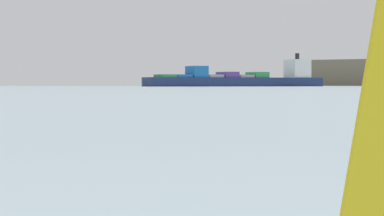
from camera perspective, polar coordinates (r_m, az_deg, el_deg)
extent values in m
cube|color=navy|center=(765.86, 3.00, 1.83)|extent=(144.88, 138.97, 8.24)
cube|color=silver|center=(796.22, 7.34, 2.74)|extent=(29.10, 29.33, 17.52)
cylinder|color=black|center=(796.52, 7.34, 3.58)|extent=(4.00, 4.00, 6.00)
cube|color=#2D8C47|center=(776.06, 4.57, 2.32)|extent=(26.28, 26.67, 5.20)
cube|color=#99999E|center=(769.28, 3.53, 2.23)|extent=(26.28, 26.67, 2.60)
cube|color=#59388C|center=(762.77, 2.48, 2.33)|extent=(26.28, 26.67, 5.20)
cube|color=#99999E|center=(756.50, 1.42, 2.24)|extent=(26.28, 26.67, 2.60)
cube|color=#1E66AD|center=(750.55, 0.33, 2.54)|extent=(26.28, 26.67, 10.40)
cube|color=#1E66AD|center=(744.79, -0.77, 2.25)|extent=(26.28, 26.67, 2.60)
cube|color=#2D8C47|center=(739.35, -1.89, 2.25)|extent=(26.28, 26.67, 2.60)
cube|color=#756B56|center=(1134.05, 10.01, 2.34)|extent=(1328.14, 538.64, 31.13)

